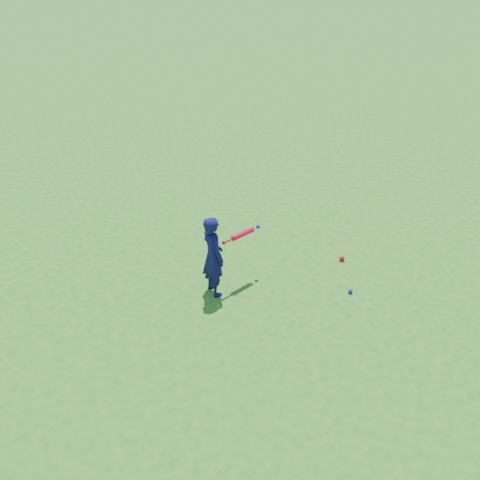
# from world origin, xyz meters

# --- Properties ---
(ground) EXTENTS (80.00, 80.00, 0.00)m
(ground) POSITION_xyz_m (0.00, 0.00, 0.00)
(ground) COLOR #256518
(ground) RESTS_ON ground
(child) EXTENTS (0.32, 0.45, 1.18)m
(child) POSITION_xyz_m (0.50, 0.10, 0.59)
(child) COLOR #0F0E41
(child) RESTS_ON ground
(ground_ball_red) EXTENTS (0.08, 0.08, 0.08)m
(ground_ball_red) POSITION_xyz_m (2.58, 0.01, 0.04)
(ground_ball_red) COLOR red
(ground_ball_red) RESTS_ON ground
(ground_ball_blue) EXTENTS (0.07, 0.07, 0.07)m
(ground_ball_blue) POSITION_xyz_m (2.20, -0.75, 0.03)
(ground_ball_blue) COLOR #0E0CDC
(ground_ball_blue) RESTS_ON ground
(bat_swing) EXTENTS (0.66, 0.26, 0.08)m
(bat_swing) POSITION_xyz_m (1.02, 0.22, 0.75)
(bat_swing) COLOR red
(bat_swing) RESTS_ON ground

